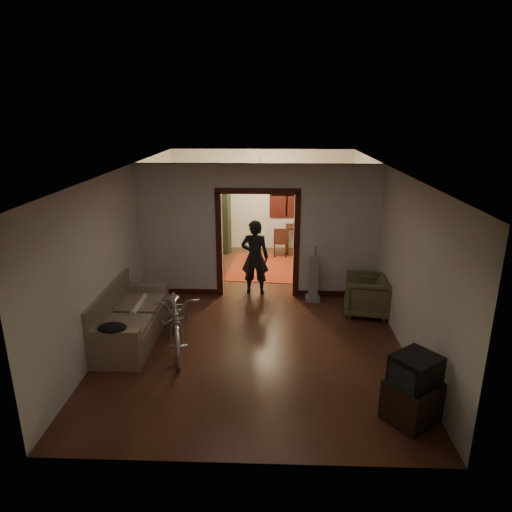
{
  "coord_description": "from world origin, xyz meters",
  "views": [
    {
      "loc": [
        0.3,
        -8.44,
        3.81
      ],
      "look_at": [
        0.0,
        -0.3,
        1.2
      ],
      "focal_mm": 32.0,
      "sensor_mm": 36.0,
      "label": 1
    }
  ],
  "objects_px": {
    "armchair": "(367,295)",
    "locker": "(212,218)",
    "desk": "(304,240)",
    "bicycle": "(176,317)",
    "sofa": "(128,314)",
    "person": "(255,257)"
  },
  "relations": [
    {
      "from": "locker",
      "to": "desk",
      "type": "bearing_deg",
      "value": -16.02
    },
    {
      "from": "person",
      "to": "desk",
      "type": "xyz_separation_m",
      "value": [
        1.25,
        3.02,
        -0.44
      ]
    },
    {
      "from": "armchair",
      "to": "desk",
      "type": "relative_size",
      "value": 0.84
    },
    {
      "from": "armchair",
      "to": "person",
      "type": "xyz_separation_m",
      "value": [
        -2.21,
        0.98,
        0.43
      ]
    },
    {
      "from": "bicycle",
      "to": "desk",
      "type": "height_order",
      "value": "bicycle"
    },
    {
      "from": "bicycle",
      "to": "locker",
      "type": "relative_size",
      "value": 1.04
    },
    {
      "from": "locker",
      "to": "desk",
      "type": "distance_m",
      "value": 2.62
    },
    {
      "from": "sofa",
      "to": "bicycle",
      "type": "bearing_deg",
      "value": -12.04
    },
    {
      "from": "armchair",
      "to": "desk",
      "type": "bearing_deg",
      "value": -157.01
    },
    {
      "from": "armchair",
      "to": "locker",
      "type": "xyz_separation_m",
      "value": [
        -3.52,
        3.99,
        0.58
      ]
    },
    {
      "from": "sofa",
      "to": "armchair",
      "type": "bearing_deg",
      "value": 16.33
    },
    {
      "from": "desk",
      "to": "bicycle",
      "type": "bearing_deg",
      "value": -114.8
    },
    {
      "from": "desk",
      "to": "armchair",
      "type": "bearing_deg",
      "value": -76.77
    },
    {
      "from": "sofa",
      "to": "person",
      "type": "height_order",
      "value": "person"
    },
    {
      "from": "person",
      "to": "desk",
      "type": "relative_size",
      "value": 1.63
    },
    {
      "from": "armchair",
      "to": "locker",
      "type": "distance_m",
      "value": 5.35
    },
    {
      "from": "person",
      "to": "desk",
      "type": "distance_m",
      "value": 3.3
    },
    {
      "from": "bicycle",
      "to": "armchair",
      "type": "bearing_deg",
      "value": 8.24
    },
    {
      "from": "bicycle",
      "to": "person",
      "type": "relative_size",
      "value": 1.24
    },
    {
      "from": "bicycle",
      "to": "person",
      "type": "bearing_deg",
      "value": 48.88
    },
    {
      "from": "bicycle",
      "to": "desk",
      "type": "distance_m",
      "value": 5.95
    },
    {
      "from": "sofa",
      "to": "armchair",
      "type": "xyz_separation_m",
      "value": [
        4.3,
        1.23,
        -0.09
      ]
    }
  ]
}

